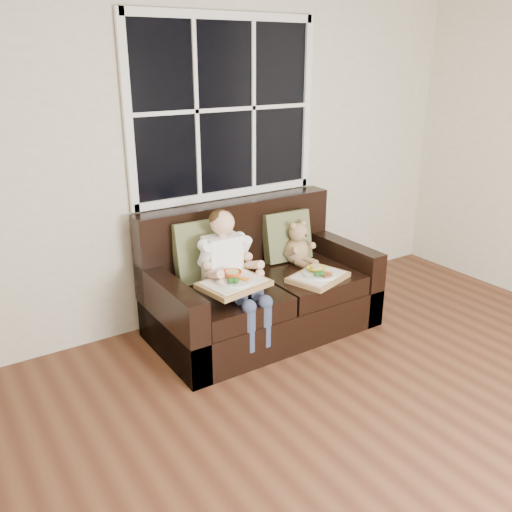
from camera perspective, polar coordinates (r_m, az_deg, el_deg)
ground at (r=3.23m, az=23.03°, el=-20.65°), size 5.00×5.00×0.00m
window_back at (r=4.27m, az=-3.27°, el=15.16°), size 1.62×0.04×1.37m
loveseat at (r=4.23m, az=0.26°, el=-3.73°), size 1.70×0.92×0.96m
pillow_left at (r=4.03m, az=-5.49°, el=0.57°), size 0.47×0.25×0.47m
pillow_right at (r=4.43m, az=3.27°, el=2.09°), size 0.41×0.22×0.41m
child at (r=3.85m, az=-2.79°, el=-0.85°), size 0.39×0.60×0.87m
teddy_bear at (r=4.37m, az=4.42°, el=1.07°), size 0.22×0.28×0.36m
tray_left at (r=3.71m, az=-2.36°, el=-2.80°), size 0.49×0.40×0.10m
tray_right at (r=4.10m, az=6.56°, el=-2.08°), size 0.50×0.43×0.10m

